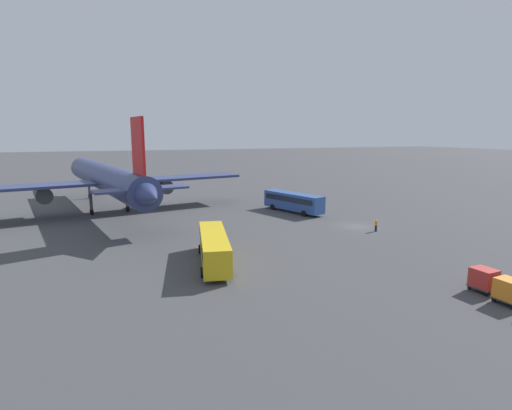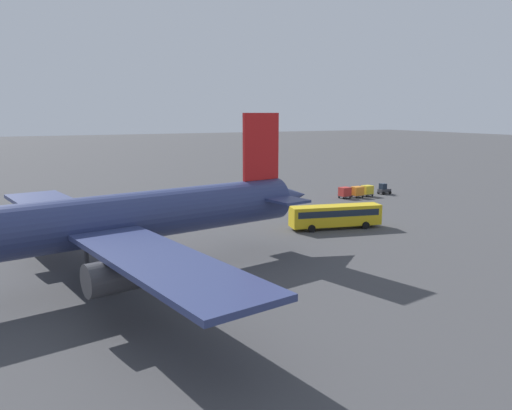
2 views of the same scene
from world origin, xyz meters
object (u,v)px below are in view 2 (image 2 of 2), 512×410
Objects in this scene: shuttle_bus_far at (335,215)px; cargo_cart_red at (345,192)px; shuttle_bus_near at (138,203)px; cargo_cart_yellow at (367,190)px; cargo_cart_orange at (357,191)px; airplane at (76,225)px; worker_person at (228,198)px; baggage_tug at (384,189)px.

cargo_cart_red is (-15.87, -19.51, -0.72)m from shuttle_bus_far.
shuttle_bus_near reaches higher than cargo_cart_red.
cargo_cart_orange is (2.61, 0.39, 0.00)m from cargo_cart_yellow.
shuttle_bus_near reaches higher than cargo_cart_orange.
airplane is 31.54× the size of worker_person.
airplane is 45.39m from worker_person.
airplane reaches higher than cargo_cart_red.
shuttle_bus_near is 5.95× the size of cargo_cart_orange.
airplane is 22.41× the size of baggage_tug.
worker_person is 24.50m from cargo_cart_orange.
shuttle_bus_far is 6.08× the size of cargo_cart_orange.
baggage_tug is 1.16× the size of cargo_cart_red.
airplane is 25.88× the size of cargo_cart_yellow.
cargo_cart_orange is at bearing -162.19° from airplane.
shuttle_bus_near is 5.95× the size of cargo_cart_yellow.
cargo_cart_orange is (7.21, 1.06, 0.25)m from baggage_tug.
cargo_cart_yellow and cargo_cart_orange have the same top height.
shuttle_bus_far reaches higher than cargo_cart_red.
airplane is 4.26× the size of shuttle_bus_far.
worker_person is at bearing -10.82° from baggage_tug.
cargo_cart_orange is at bearing -121.93° from shuttle_bus_far.
cargo_cart_orange is at bearing 171.90° from cargo_cart_red.
worker_person is 0.82× the size of cargo_cart_yellow.
airplane reaches higher than cargo_cart_orange.
worker_person is (-29.10, -34.48, -4.98)m from airplane.
baggage_tug is at bearing -171.71° from cargo_cart_yellow.
airplane is at bearing 30.06° from cargo_cart_red.
shuttle_bus_far reaches higher than cargo_cart_orange.
cargo_cart_yellow is 1.00× the size of cargo_cart_red.
shuttle_bus_near reaches higher than worker_person.
cargo_cart_red is (-50.31, -29.12, -4.65)m from airplane.
cargo_cart_red is (2.61, -0.37, 0.00)m from cargo_cart_orange.
baggage_tug is 4.66m from cargo_cart_yellow.
shuttle_bus_far is at bearing 119.37° from shuttle_bus_near.
cargo_cart_yellow and cargo_cart_red have the same top height.
shuttle_bus_far reaches higher than baggage_tug.
baggage_tug is 1.16× the size of cargo_cart_yellow.
airplane is 62.88m from cargo_cart_yellow.
cargo_cart_yellow reaches higher than worker_person.
worker_person is at bearing -14.18° from cargo_cart_red.
worker_person is 26.96m from cargo_cart_yellow.
cargo_cart_red is at bearing 0.21° from cargo_cart_yellow.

